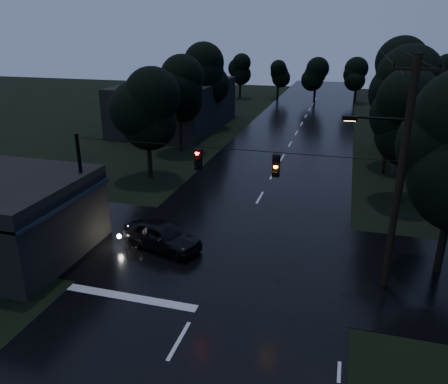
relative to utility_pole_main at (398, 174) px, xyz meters
The scene contains 14 objects.
main_road 21.06m from the utility_pole_main, 111.30° to the left, with size 12.00×120.00×0.02m, color black.
cross_street 9.14m from the utility_pole_main, behind, with size 60.00×9.00×0.02m, color black.
building_far_left 36.15m from the utility_pole_main, 126.44° to the left, with size 10.00×16.00×5.00m, color black.
utility_pole_main is the anchor object (origin of this frame).
utility_pole_far 17.08m from the utility_pole_main, 87.00° to the left, with size 2.00×0.30×7.50m.
anchor_pole_left 15.08m from the utility_pole_main, behind, with size 0.18×0.18×6.00m, color black.
span_signals 6.85m from the utility_pole_main, behind, with size 15.00×0.37×1.12m.
tree_left_a 19.76m from the utility_pole_main, 146.16° to the left, with size 3.92×3.92×8.26m.
tree_left_b 25.50m from the utility_pole_main, 131.84° to the left, with size 4.20×4.20×8.85m.
tree_left_c 33.94m from the utility_pole_main, 121.27° to the left, with size 4.48×4.48×9.44m.
tree_right_a 11.12m from the utility_pole_main, 81.77° to the left, with size 4.20×4.20×8.85m.
tree_right_b 19.14m from the utility_pole_main, 83.42° to the left, with size 4.48×4.48×9.44m.
tree_right_c 29.16m from the utility_pole_main, 84.50° to the left, with size 4.76×4.76×10.03m.
car 11.79m from the utility_pole_main, behind, with size 1.75×4.34×1.48m, color black.
Camera 1 is at (5.19, -7.17, 10.89)m, focal length 35.00 mm.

